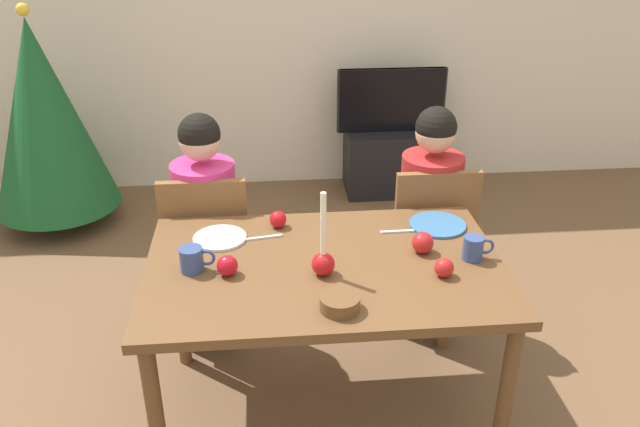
% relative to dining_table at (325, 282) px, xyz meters
% --- Properties ---
extents(ground_plane, '(7.68, 7.68, 0.00)m').
position_rel_dining_table_xyz_m(ground_plane, '(0.00, 0.00, -0.67)').
color(ground_plane, brown).
extents(back_wall, '(6.40, 0.10, 2.60)m').
position_rel_dining_table_xyz_m(back_wall, '(0.00, 2.60, 0.63)').
color(back_wall, beige).
rests_on(back_wall, ground).
extents(dining_table, '(1.40, 0.90, 0.75)m').
position_rel_dining_table_xyz_m(dining_table, '(0.00, 0.00, 0.00)').
color(dining_table, brown).
rests_on(dining_table, ground).
extents(chair_left, '(0.40, 0.40, 0.90)m').
position_rel_dining_table_xyz_m(chair_left, '(-0.51, 0.61, -0.15)').
color(chair_left, brown).
rests_on(chair_left, ground).
extents(chair_right, '(0.40, 0.40, 0.90)m').
position_rel_dining_table_xyz_m(chair_right, '(0.58, 0.61, -0.15)').
color(chair_right, brown).
rests_on(chair_right, ground).
extents(person_left_child, '(0.30, 0.30, 1.17)m').
position_rel_dining_table_xyz_m(person_left_child, '(-0.51, 0.64, -0.10)').
color(person_left_child, '#33384C').
rests_on(person_left_child, ground).
extents(person_right_child, '(0.30, 0.30, 1.17)m').
position_rel_dining_table_xyz_m(person_right_child, '(0.58, 0.64, -0.10)').
color(person_right_child, '#33384C').
rests_on(person_right_child, ground).
extents(tv_stand, '(0.64, 0.40, 0.48)m').
position_rel_dining_table_xyz_m(tv_stand, '(0.71, 2.30, -0.43)').
color(tv_stand, black).
rests_on(tv_stand, ground).
extents(tv, '(0.79, 0.05, 0.46)m').
position_rel_dining_table_xyz_m(tv, '(0.71, 2.30, 0.04)').
color(tv, black).
rests_on(tv, tv_stand).
extents(christmas_tree, '(0.80, 0.80, 1.47)m').
position_rel_dining_table_xyz_m(christmas_tree, '(-1.62, 1.96, 0.10)').
color(christmas_tree, brown).
rests_on(christmas_tree, ground).
extents(candle_centerpiece, '(0.09, 0.09, 0.34)m').
position_rel_dining_table_xyz_m(candle_centerpiece, '(-0.01, -0.08, 0.15)').
color(candle_centerpiece, red).
rests_on(candle_centerpiece, dining_table).
extents(plate_left, '(0.22, 0.22, 0.01)m').
position_rel_dining_table_xyz_m(plate_left, '(-0.42, 0.24, 0.09)').
color(plate_left, silver).
rests_on(plate_left, dining_table).
extents(plate_right, '(0.25, 0.25, 0.01)m').
position_rel_dining_table_xyz_m(plate_right, '(0.52, 0.27, 0.09)').
color(plate_right, teal).
rests_on(plate_right, dining_table).
extents(mug_left, '(0.14, 0.09, 0.10)m').
position_rel_dining_table_xyz_m(mug_left, '(-0.51, -0.01, 0.13)').
color(mug_left, '#33477F').
rests_on(mug_left, dining_table).
extents(mug_right, '(0.13, 0.08, 0.10)m').
position_rel_dining_table_xyz_m(mug_right, '(0.59, -0.02, 0.13)').
color(mug_right, '#33477F').
rests_on(mug_right, dining_table).
extents(fork_left, '(0.18, 0.04, 0.01)m').
position_rel_dining_table_xyz_m(fork_left, '(-0.25, 0.23, 0.09)').
color(fork_left, silver).
rests_on(fork_left, dining_table).
extents(fork_right, '(0.18, 0.02, 0.01)m').
position_rel_dining_table_xyz_m(fork_right, '(0.35, 0.23, 0.09)').
color(fork_right, silver).
rests_on(fork_right, dining_table).
extents(bowl_walnuts, '(0.14, 0.14, 0.05)m').
position_rel_dining_table_xyz_m(bowl_walnuts, '(0.02, -0.31, 0.11)').
color(bowl_walnuts, brown).
rests_on(bowl_walnuts, dining_table).
extents(apple_near_candle, '(0.07, 0.07, 0.07)m').
position_rel_dining_table_xyz_m(apple_near_candle, '(0.44, -0.13, 0.12)').
color(apple_near_candle, red).
rests_on(apple_near_candle, dining_table).
extents(apple_by_left_plate, '(0.07, 0.07, 0.07)m').
position_rel_dining_table_xyz_m(apple_by_left_plate, '(-0.17, 0.33, 0.12)').
color(apple_by_left_plate, red).
rests_on(apple_by_left_plate, dining_table).
extents(apple_by_right_mug, '(0.09, 0.09, 0.09)m').
position_rel_dining_table_xyz_m(apple_by_right_mug, '(0.40, 0.05, 0.13)').
color(apple_by_right_mug, red).
rests_on(apple_by_right_mug, dining_table).
extents(apple_far_edge, '(0.08, 0.08, 0.08)m').
position_rel_dining_table_xyz_m(apple_far_edge, '(-0.37, -0.05, 0.12)').
color(apple_far_edge, '#B5111D').
rests_on(apple_far_edge, dining_table).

